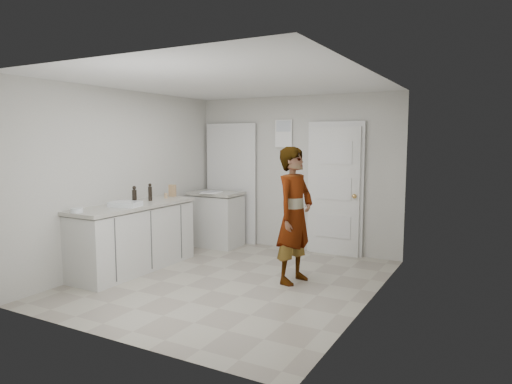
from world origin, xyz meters
The scene contains 12 objects.
ground centered at (0.00, 0.00, 0.00)m, with size 4.00×4.00×0.00m, color gray.
room_shell centered at (-0.17, 1.95, 1.02)m, with size 4.00×4.00×4.00m.
main_counter centered at (-1.45, -0.20, 0.43)m, with size 0.64×1.96×0.93m.
side_counter centered at (-1.25, 1.55, 0.43)m, with size 0.84×0.61×0.93m.
person centered at (0.72, 0.36, 0.86)m, with size 0.63×0.41×1.71m, color silver.
cake_mix_box centered at (-1.50, 0.70, 1.02)m, with size 0.11×0.05×0.18m, color #926749.
spice_jar centered at (-1.44, 0.48, 0.96)m, with size 0.05×0.05×0.08m, color tan.
oil_cruet_a centered at (-1.43, -0.20, 1.04)m, with size 0.06×0.06×0.25m.
oil_cruet_b centered at (-1.46, 0.15, 1.05)m, with size 0.06×0.06×0.25m.
baking_dish centered at (-1.36, -0.44, 0.96)m, with size 0.43×0.35×0.07m.
egg_bowl centered at (-1.51, -1.10, 0.95)m, with size 0.14×0.14×0.06m.
papers centered at (-1.24, 1.39, 0.93)m, with size 0.27×0.34×0.01m, color white.
Camera 1 is at (2.99, -4.84, 1.80)m, focal length 32.00 mm.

